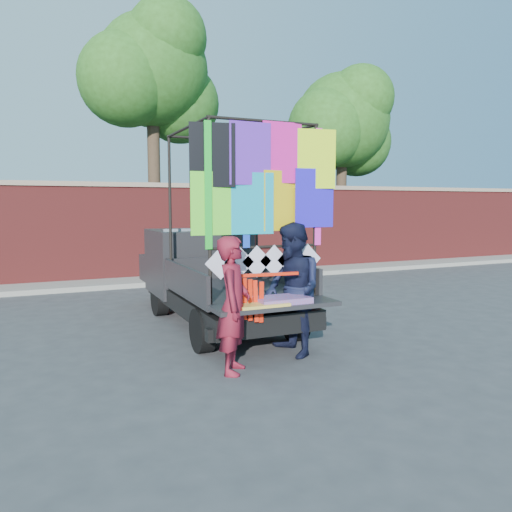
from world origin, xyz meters
name	(u,v)px	position (x,y,z in m)	size (l,w,h in m)	color
ground	(218,350)	(0.00, 0.00, 0.00)	(90.00, 90.00, 0.00)	#38383A
brick_wall	(128,231)	(0.00, 7.00, 1.33)	(30.00, 0.45, 2.61)	maroon
curb	(134,282)	(0.00, 6.30, 0.06)	(30.00, 1.20, 0.12)	gray
tree_mid	(153,75)	(1.02, 8.12, 5.70)	(4.20, 3.30, 7.73)	#38281C
tree_right	(344,124)	(7.52, 8.12, 4.75)	(4.20, 3.30, 6.62)	#38281C
pickup_truck	(207,274)	(0.50, 1.97, 0.79)	(1.99, 4.99, 3.14)	black
woman	(234,305)	(-0.14, -0.94, 0.83)	(0.61, 0.40, 1.67)	maroon
man	(293,290)	(0.84, -0.63, 0.90)	(0.88, 0.68, 1.81)	black
streamer_bundle	(258,290)	(0.25, -0.79, 0.97)	(0.91, 0.15, 0.63)	red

